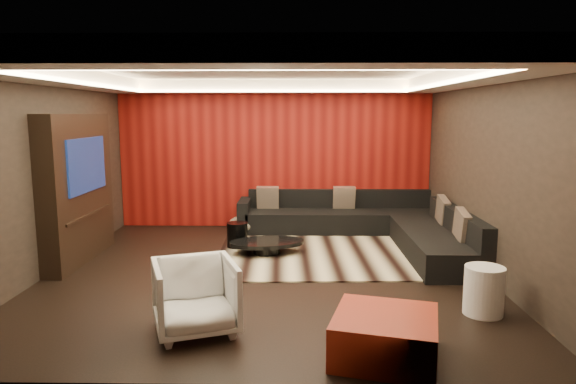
{
  "coord_description": "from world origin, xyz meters",
  "views": [
    {
      "loc": [
        0.43,
        -6.92,
        2.21
      ],
      "look_at": [
        0.3,
        0.6,
        1.05
      ],
      "focal_mm": 32.0,
      "sensor_mm": 36.0,
      "label": 1
    }
  ],
  "objects_px": {
    "coffee_table": "(267,247)",
    "white_side_table": "(484,291)",
    "armchair": "(195,297)",
    "drum_stool": "(237,235)",
    "orange_ottoman": "(385,336)",
    "sectional_sofa": "(371,226)"
  },
  "relations": [
    {
      "from": "white_side_table",
      "to": "orange_ottoman",
      "type": "height_order",
      "value": "white_side_table"
    },
    {
      "from": "white_side_table",
      "to": "orange_ottoman",
      "type": "distance_m",
      "value": 1.64
    },
    {
      "from": "drum_stool",
      "to": "armchair",
      "type": "bearing_deg",
      "value": -90.77
    },
    {
      "from": "coffee_table",
      "to": "white_side_table",
      "type": "height_order",
      "value": "white_side_table"
    },
    {
      "from": "armchair",
      "to": "sectional_sofa",
      "type": "xyz_separation_m",
      "value": [
        2.33,
        3.84,
        -0.11
      ]
    },
    {
      "from": "armchair",
      "to": "white_side_table",
      "type": "bearing_deg",
      "value": -10.27
    },
    {
      "from": "coffee_table",
      "to": "orange_ottoman",
      "type": "xyz_separation_m",
      "value": [
        1.27,
        -3.44,
        0.08
      ]
    },
    {
      "from": "drum_stool",
      "to": "sectional_sofa",
      "type": "height_order",
      "value": "sectional_sofa"
    },
    {
      "from": "drum_stool",
      "to": "white_side_table",
      "type": "xyz_separation_m",
      "value": [
        3.05,
        -2.77,
        0.05
      ]
    },
    {
      "from": "coffee_table",
      "to": "drum_stool",
      "type": "height_order",
      "value": "drum_stool"
    },
    {
      "from": "orange_ottoman",
      "to": "armchair",
      "type": "relative_size",
      "value": 1.11
    },
    {
      "from": "coffee_table",
      "to": "orange_ottoman",
      "type": "relative_size",
      "value": 1.3
    },
    {
      "from": "white_side_table",
      "to": "armchair",
      "type": "xyz_separation_m",
      "value": [
        -3.09,
        -0.52,
        0.1
      ]
    },
    {
      "from": "coffee_table",
      "to": "sectional_sofa",
      "type": "distance_m",
      "value": 2.01
    },
    {
      "from": "coffee_table",
      "to": "armchair",
      "type": "height_order",
      "value": "armchair"
    },
    {
      "from": "drum_stool",
      "to": "white_side_table",
      "type": "relative_size",
      "value": 0.75
    },
    {
      "from": "drum_stool",
      "to": "orange_ottoman",
      "type": "height_order",
      "value": "drum_stool"
    },
    {
      "from": "coffee_table",
      "to": "white_side_table",
      "type": "xyz_separation_m",
      "value": [
        2.54,
        -2.4,
        0.15
      ]
    },
    {
      "from": "drum_stool",
      "to": "orange_ottoman",
      "type": "bearing_deg",
      "value": -64.92
    },
    {
      "from": "coffee_table",
      "to": "drum_stool",
      "type": "relative_size",
      "value": 2.91
    },
    {
      "from": "coffee_table",
      "to": "sectional_sofa",
      "type": "xyz_separation_m",
      "value": [
        1.77,
        0.93,
        0.14
      ]
    },
    {
      "from": "white_side_table",
      "to": "sectional_sofa",
      "type": "bearing_deg",
      "value": 102.98
    }
  ]
}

